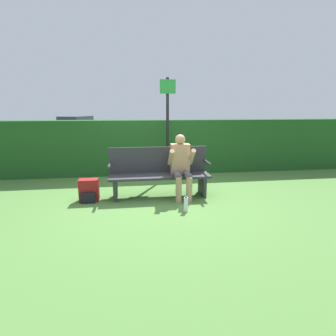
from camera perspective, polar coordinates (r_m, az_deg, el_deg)
The scene contains 8 objects.
ground_plane at distance 5.24m, azimuth -1.78°, elevation -6.21°, with size 40.00×40.00×0.00m, color #4C7A38.
hedge_back at distance 7.03m, azimuth -3.56°, elevation 4.63°, with size 12.00×0.55×1.42m.
park_bench at distance 5.18m, azimuth -1.91°, elevation -0.92°, with size 1.96×0.49×0.96m.
person_seated at distance 5.06m, azimuth 2.84°, elevation 0.95°, with size 0.49×0.59×1.22m.
backpack at distance 5.16m, azimuth -16.82°, elevation -4.77°, with size 0.35×0.28×0.42m.
water_bottle at distance 4.47m, azimuth 3.92°, elevation -7.90°, with size 0.07×0.07×0.27m.
signpost at distance 6.43m, azimuth -0.09°, elevation 10.11°, with size 0.37×0.09×2.42m.
parked_car at distance 19.10m, azimuth -19.34°, elevation 8.74°, with size 3.17×4.72×1.20m.
Camera 1 is at (-0.51, -4.92, 1.71)m, focal length 28.00 mm.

